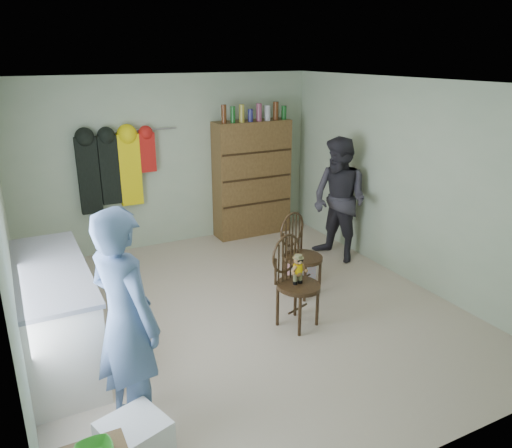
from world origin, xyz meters
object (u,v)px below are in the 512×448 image
chair_far (299,251)px  counter (56,314)px  chair_front (295,277)px  dresser (252,178)px

chair_far → counter: bearing=162.9°
chair_front → dresser: (0.89, 2.77, 0.36)m
chair_far → dresser: dresser is taller
counter → chair_front: 2.36m
chair_front → chair_far: (0.44, 0.63, -0.02)m
chair_front → dresser: size_ratio=0.48×
counter → chair_front: size_ratio=1.87×
dresser → chair_front: bearing=-107.8°
counter → chair_far: (2.76, 0.16, 0.06)m
dresser → chair_far: bearing=-101.7°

